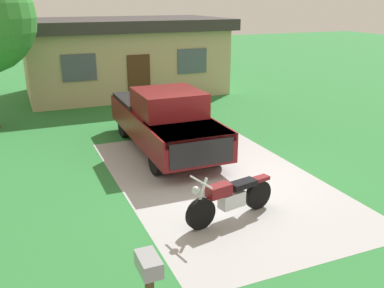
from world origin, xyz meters
TOP-DOWN VIEW (x-y plane):
  - ground_plane at (0.00, 0.00)m, footprint 80.00×80.00m
  - driveway_pad at (0.00, 0.00)m, footprint 4.84×7.99m
  - motorcycle at (-0.65, -1.90)m, footprint 2.19×0.81m
  - pickup_truck at (-0.44, 2.82)m, footprint 2.04×5.64m
  - mailbox at (-3.19, -4.43)m, footprint 0.26×0.48m
  - neighbor_house at (0.59, 11.54)m, footprint 9.60×5.60m

SIDE VIEW (x-z plane):
  - ground_plane at x=0.00m, z-range 0.00..0.00m
  - driveway_pad at x=0.00m, z-range 0.00..0.01m
  - motorcycle at x=-0.65m, z-range -0.07..1.02m
  - pickup_truck at x=-0.44m, z-range 0.00..1.90m
  - mailbox at x=-3.19m, z-range 0.35..1.61m
  - neighbor_house at x=0.59m, z-range 0.04..3.54m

